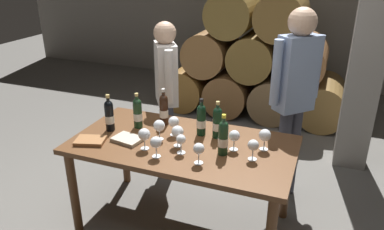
# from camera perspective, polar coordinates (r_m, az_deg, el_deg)

# --- Properties ---
(ground_plane) EXTENTS (14.00, 14.00, 0.00)m
(ground_plane) POSITION_cam_1_polar(r_m,az_deg,el_deg) (3.27, -1.31, -16.14)
(ground_plane) COLOR #66635E
(cellar_back_wall) EXTENTS (10.00, 0.24, 2.80)m
(cellar_back_wall) POSITION_cam_1_polar(r_m,az_deg,el_deg) (6.64, 13.07, 16.78)
(cellar_back_wall) COLOR gray
(cellar_back_wall) RESTS_ON ground_plane
(barrel_stack) EXTENTS (2.49, 0.90, 1.69)m
(barrel_stack) POSITION_cam_1_polar(r_m,az_deg,el_deg) (5.21, 9.63, 7.83)
(barrel_stack) COLOR brown
(barrel_stack) RESTS_ON ground_plane
(stone_pillar) EXTENTS (0.32, 0.32, 2.60)m
(stone_pillar) POSITION_cam_1_polar(r_m,az_deg,el_deg) (4.03, 25.65, 9.85)
(stone_pillar) COLOR gray
(stone_pillar) RESTS_ON ground_plane
(dining_table) EXTENTS (1.70, 0.90, 0.76)m
(dining_table) POSITION_cam_1_polar(r_m,az_deg,el_deg) (2.90, -1.43, -5.85)
(dining_table) COLOR brown
(dining_table) RESTS_ON ground_plane
(wine_bottle_0) EXTENTS (0.07, 0.07, 0.31)m
(wine_bottle_0) POSITION_cam_1_polar(r_m,az_deg,el_deg) (2.92, 1.43, -0.69)
(wine_bottle_0) COLOR black
(wine_bottle_0) RESTS_ON dining_table
(wine_bottle_1) EXTENTS (0.07, 0.07, 0.32)m
(wine_bottle_1) POSITION_cam_1_polar(r_m,az_deg,el_deg) (3.11, -4.34, 0.88)
(wine_bottle_1) COLOR black
(wine_bottle_1) RESTS_ON dining_table
(wine_bottle_2) EXTENTS (0.07, 0.07, 0.31)m
(wine_bottle_2) POSITION_cam_1_polar(r_m,az_deg,el_deg) (3.07, -12.56, -0.03)
(wine_bottle_2) COLOR black
(wine_bottle_2) RESTS_ON dining_table
(wine_bottle_3) EXTENTS (0.07, 0.07, 0.30)m
(wine_bottle_3) POSITION_cam_1_polar(r_m,az_deg,el_deg) (2.89, 3.91, -1.09)
(wine_bottle_3) COLOR black
(wine_bottle_3) RESTS_ON dining_table
(wine_bottle_4) EXTENTS (0.07, 0.07, 0.30)m
(wine_bottle_4) POSITION_cam_1_polar(r_m,az_deg,el_deg) (3.09, -8.34, 0.35)
(wine_bottle_4) COLOR #19381E
(wine_bottle_4) RESTS_ON dining_table
(wine_bottle_5) EXTENTS (0.07, 0.07, 0.31)m
(wine_bottle_5) POSITION_cam_1_polar(r_m,az_deg,el_deg) (2.64, 4.80, -3.43)
(wine_bottle_5) COLOR #19381E
(wine_bottle_5) RESTS_ON dining_table
(wine_glass_0) EXTENTS (0.09, 0.09, 0.16)m
(wine_glass_0) POSITION_cam_1_polar(r_m,az_deg,el_deg) (2.86, -5.07, -1.70)
(wine_glass_0) COLOR white
(wine_glass_0) RESTS_ON dining_table
(wine_glass_1) EXTENTS (0.08, 0.08, 0.16)m
(wine_glass_1) POSITION_cam_1_polar(r_m,az_deg,el_deg) (2.72, 6.51, -3.26)
(wine_glass_1) COLOR white
(wine_glass_1) RESTS_ON dining_table
(wine_glass_2) EXTENTS (0.08, 0.08, 0.16)m
(wine_glass_2) POSITION_cam_1_polar(r_m,az_deg,el_deg) (2.62, -5.56, -4.27)
(wine_glass_2) COLOR white
(wine_glass_2) RESTS_ON dining_table
(wine_glass_3) EXTENTS (0.09, 0.09, 0.16)m
(wine_glass_3) POSITION_cam_1_polar(r_m,az_deg,el_deg) (2.92, -2.82, -1.11)
(wine_glass_3) COLOR white
(wine_glass_3) RESTS_ON dining_table
(wine_glass_4) EXTENTS (0.09, 0.09, 0.16)m
(wine_glass_4) POSITION_cam_1_polar(r_m,az_deg,el_deg) (2.75, -2.23, -2.63)
(wine_glass_4) COLOR white
(wine_glass_4) RESTS_ON dining_table
(wine_glass_5) EXTENTS (0.08, 0.08, 0.15)m
(wine_glass_5) POSITION_cam_1_polar(r_m,az_deg,el_deg) (2.53, 1.05, -5.28)
(wine_glass_5) COLOR white
(wine_glass_5) RESTS_ON dining_table
(wine_glass_6) EXTENTS (0.07, 0.07, 0.15)m
(wine_glass_6) POSITION_cam_1_polar(r_m,az_deg,el_deg) (2.66, -1.71, -3.88)
(wine_glass_6) COLOR white
(wine_glass_6) RESTS_ON dining_table
(wine_glass_7) EXTENTS (0.09, 0.09, 0.16)m
(wine_glass_7) POSITION_cam_1_polar(r_m,az_deg,el_deg) (2.73, -7.34, -3.04)
(wine_glass_7) COLOR white
(wine_glass_7) RESTS_ON dining_table
(wine_glass_8) EXTENTS (0.09, 0.09, 0.16)m
(wine_glass_8) POSITION_cam_1_polar(r_m,az_deg,el_deg) (2.75, 11.11, -3.12)
(wine_glass_8) COLOR white
(wine_glass_8) RESTS_ON dining_table
(wine_glass_9) EXTENTS (0.08, 0.08, 0.15)m
(wine_glass_9) POSITION_cam_1_polar(r_m,az_deg,el_deg) (2.61, 9.37, -4.68)
(wine_glass_9) COLOR white
(wine_glass_9) RESTS_ON dining_table
(tasting_notebook) EXTENTS (0.24, 0.20, 0.03)m
(tasting_notebook) POSITION_cam_1_polar(r_m,az_deg,el_deg) (2.91, -9.84, -3.69)
(tasting_notebook) COLOR #B2A893
(tasting_notebook) RESTS_ON dining_table
(leather_ledger) EXTENTS (0.26, 0.22, 0.03)m
(leather_ledger) POSITION_cam_1_polar(r_m,az_deg,el_deg) (2.95, -15.32, -3.81)
(leather_ledger) COLOR #936038
(leather_ledger) RESTS_ON dining_table
(sommelier_presenting) EXTENTS (0.37, 0.38, 1.72)m
(sommelier_presenting) POSITION_cam_1_polar(r_m,az_deg,el_deg) (3.26, 15.50, 3.91)
(sommelier_presenting) COLOR #383842
(sommelier_presenting) RESTS_ON ground_plane
(taster_seated_left) EXTENTS (0.32, 0.43, 1.54)m
(taster_seated_left) POSITION_cam_1_polar(r_m,az_deg,el_deg) (3.57, -3.95, 4.30)
(taster_seated_left) COLOR #383842
(taster_seated_left) RESTS_ON ground_plane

